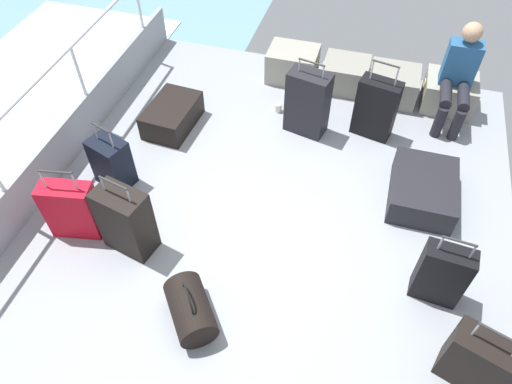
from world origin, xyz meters
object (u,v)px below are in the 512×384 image
cargo_crate_0 (293,64)px  suitcase_1 (72,210)px  cargo_crate_1 (345,74)px  paper_cup (278,108)px  suitcase_3 (112,162)px  cargo_crate_3 (449,93)px  suitcase_6 (126,221)px  suitcase_8 (442,274)px  suitcase_0 (423,190)px  suitcase_4 (308,103)px  suitcase_5 (477,361)px  passenger_seated (459,74)px  cargo_crate_2 (393,85)px  suitcase_7 (172,115)px  duffel_bag (191,309)px  suitcase_2 (376,108)px

cargo_crate_0 → suitcase_1: (-1.31, -2.82, 0.10)m
cargo_crate_1 → paper_cup: cargo_crate_1 is taller
suitcase_1 → paper_cup: bearing=58.6°
suitcase_3 → paper_cup: (1.27, 1.50, -0.21)m
cargo_crate_3 → cargo_crate_1: bearing=177.8°
suitcase_1 → suitcase_6: size_ratio=0.95×
cargo_crate_3 → suitcase_8: 2.56m
suitcase_0 → cargo_crate_3: bearing=82.7°
cargo_crate_3 → suitcase_6: 3.82m
suitcase_4 → cargo_crate_3: bearing=30.0°
cargo_crate_0 → suitcase_1: bearing=-115.0°
cargo_crate_0 → suitcase_8: (1.78, -2.61, 0.11)m
cargo_crate_3 → suitcase_5: size_ratio=0.85×
passenger_seated → cargo_crate_1: bearing=169.2°
suitcase_5 → suitcase_8: suitcase_8 is taller
suitcase_4 → cargo_crate_2: bearing=44.5°
suitcase_7 → duffel_bag: size_ratio=1.23×
suitcase_1 → suitcase_7: 1.61m
cargo_crate_0 → suitcase_3: (-1.28, -2.18, 0.07)m
suitcase_3 → suitcase_8: suitcase_8 is taller
suitcase_5 → cargo_crate_2: bearing=104.9°
suitcase_2 → suitcase_4: bearing=-168.6°
cargo_crate_1 → suitcase_3: (-1.92, -2.17, 0.09)m
suitcase_2 → suitcase_4: (-0.70, -0.14, 0.03)m
suitcase_8 → cargo_crate_0: bearing=124.4°
cargo_crate_1 → suitcase_4: bearing=-107.6°
cargo_crate_0 → duffel_bag: (-0.02, -3.36, -0.04)m
cargo_crate_2 → suitcase_1: 3.73m
cargo_crate_0 → cargo_crate_3: size_ratio=1.04×
suitcase_5 → suitcase_6: 2.86m
cargo_crate_1 → suitcase_7: 2.10m
paper_cup → suitcase_0: bearing=-29.2°
suitcase_0 → suitcase_5: size_ratio=1.12×
cargo_crate_2 → suitcase_8: size_ratio=0.79×
cargo_crate_1 → suitcase_0: 1.87m
cargo_crate_1 → cargo_crate_3: 1.19m
cargo_crate_0 → suitcase_6: size_ratio=0.76×
passenger_seated → duffel_bag: bearing=-120.6°
suitcase_2 → suitcase_0: bearing=-55.7°
cargo_crate_1 → cargo_crate_3: bearing=-2.2°
suitcase_2 → suitcase_8: 1.99m
suitcase_0 → suitcase_8: bearing=-81.5°
cargo_crate_2 → passenger_seated: passenger_seated is taller
cargo_crate_2 → cargo_crate_3: bearing=1.5°
cargo_crate_0 → suitcase_6: 2.94m
cargo_crate_2 → paper_cup: cargo_crate_2 is taller
cargo_crate_2 → suitcase_8: 2.61m
suitcase_1 → suitcase_4: suitcase_4 is taller
suitcase_6 → suitcase_7: suitcase_6 is taller
suitcase_5 → paper_cup: size_ratio=6.95×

